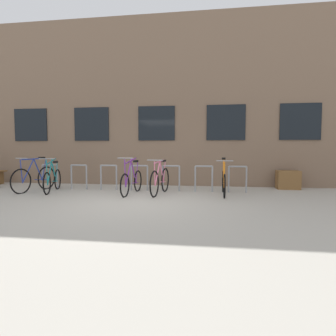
# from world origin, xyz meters

# --- Properties ---
(ground_plane) EXTENTS (42.00, 42.00, 0.00)m
(ground_plane) POSITION_xyz_m (0.00, 0.00, 0.00)
(ground_plane) COLOR #B2ADA0
(storefront_building) EXTENTS (28.00, 6.47, 5.95)m
(storefront_building) POSITION_xyz_m (-0.00, 6.42, 2.98)
(storefront_building) COLOR #7A604C
(storefront_building) RESTS_ON ground
(bike_rack) EXTENTS (6.56, 0.05, 0.80)m
(bike_rack) POSITION_xyz_m (-0.32, 1.90, 0.48)
(bike_rack) COLOR gray
(bike_rack) RESTS_ON ground
(bicycle_orange) EXTENTS (0.44, 1.71, 1.07)m
(bicycle_orange) POSITION_xyz_m (2.25, 1.45, 0.38)
(bicycle_orange) COLOR black
(bicycle_orange) RESTS_ON ground
(bicycle_pink) EXTENTS (0.44, 1.78, 1.03)m
(bicycle_pink) POSITION_xyz_m (0.44, 1.31, 0.40)
(bicycle_pink) COLOR black
(bicycle_pink) RESTS_ON ground
(bicycle_blue) EXTENTS (0.51, 1.73, 1.07)m
(bicycle_blue) POSITION_xyz_m (-3.48, 1.31, 0.41)
(bicycle_blue) COLOR black
(bicycle_blue) RESTS_ON ground
(bicycle_purple) EXTENTS (0.44, 1.76, 1.09)m
(bicycle_purple) POSITION_xyz_m (-0.38, 1.22, 0.38)
(bicycle_purple) COLOR black
(bicycle_purple) RESTS_ON ground
(bicycle_teal) EXTENTS (0.57, 1.70, 1.05)m
(bicycle_teal) POSITION_xyz_m (-2.88, 1.30, 0.37)
(bicycle_teal) COLOR black
(bicycle_teal) RESTS_ON ground
(planter_box) EXTENTS (0.70, 0.44, 0.60)m
(planter_box) POSITION_xyz_m (4.38, 2.85, 0.30)
(planter_box) COLOR brown
(planter_box) RESTS_ON ground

